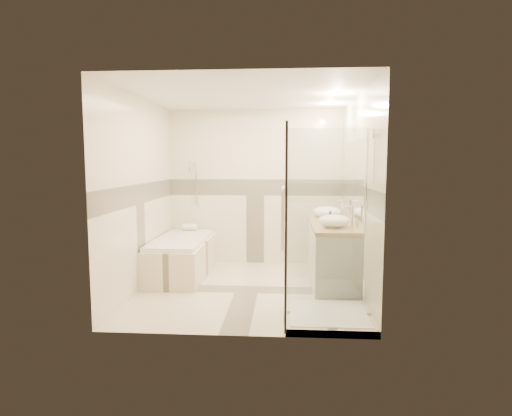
# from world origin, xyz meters

# --- Properties ---
(room) EXTENTS (2.82, 3.02, 2.52)m
(room) POSITION_xyz_m (0.06, 0.01, 1.26)
(room) COLOR beige
(room) RESTS_ON ground
(bathtub) EXTENTS (0.75, 1.70, 0.56)m
(bathtub) POSITION_xyz_m (-1.02, 0.65, 0.31)
(bathtub) COLOR beige
(bathtub) RESTS_ON ground
(vanity) EXTENTS (0.58, 1.62, 0.85)m
(vanity) POSITION_xyz_m (1.12, 0.30, 0.43)
(vanity) COLOR silver
(vanity) RESTS_ON ground
(shower_enclosure) EXTENTS (0.96, 0.93, 2.04)m
(shower_enclosure) POSITION_xyz_m (0.83, -0.97, 0.51)
(shower_enclosure) COLOR beige
(shower_enclosure) RESTS_ON ground
(vessel_sink_near) EXTENTS (0.43, 0.43, 0.17)m
(vessel_sink_near) POSITION_xyz_m (1.10, 0.85, 0.94)
(vessel_sink_near) COLOR white
(vessel_sink_near) RESTS_ON vanity
(vessel_sink_far) EXTENTS (0.41, 0.41, 0.16)m
(vessel_sink_far) POSITION_xyz_m (1.10, -0.07, 0.93)
(vessel_sink_far) COLOR white
(vessel_sink_far) RESTS_ON vanity
(faucet_near) EXTENTS (0.11, 0.03, 0.26)m
(faucet_near) POSITION_xyz_m (1.32, 0.85, 1.00)
(faucet_near) COLOR silver
(faucet_near) RESTS_ON vanity
(faucet_far) EXTENTS (0.11, 0.03, 0.28)m
(faucet_far) POSITION_xyz_m (1.32, -0.07, 1.01)
(faucet_far) COLOR silver
(faucet_far) RESTS_ON vanity
(amenity_bottle_a) EXTENTS (0.07, 0.07, 0.14)m
(amenity_bottle_a) POSITION_xyz_m (1.10, 0.32, 0.92)
(amenity_bottle_a) COLOR black
(amenity_bottle_a) RESTS_ON vanity
(amenity_bottle_b) EXTENTS (0.14, 0.14, 0.15)m
(amenity_bottle_b) POSITION_xyz_m (1.10, 0.40, 0.92)
(amenity_bottle_b) COLOR black
(amenity_bottle_b) RESTS_ON vanity
(folded_towels) EXTENTS (0.17, 0.26, 0.08)m
(folded_towels) POSITION_xyz_m (1.10, 0.96, 0.89)
(folded_towels) COLOR white
(folded_towels) RESTS_ON vanity
(rolled_towel) EXTENTS (0.24, 0.11, 0.11)m
(rolled_towel) POSITION_xyz_m (-1.06, 1.33, 0.61)
(rolled_towel) COLOR white
(rolled_towel) RESTS_ON bathtub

